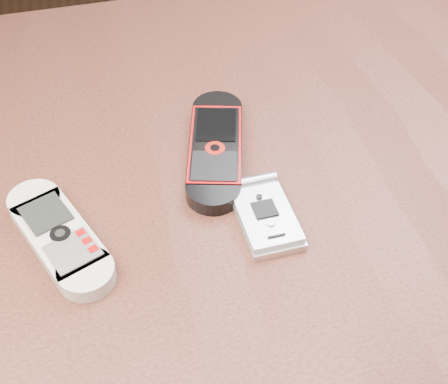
{
  "coord_description": "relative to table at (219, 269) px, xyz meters",
  "views": [
    {
      "loc": [
        -0.1,
        -0.39,
        1.17
      ],
      "look_at": [
        0.01,
        0.0,
        0.76
      ],
      "focal_mm": 50.0,
      "sensor_mm": 36.0,
      "label": 1
    }
  ],
  "objects": [
    {
      "name": "table",
      "position": [
        0.0,
        0.0,
        0.0
      ],
      "size": [
        1.2,
        0.8,
        0.75
      ],
      "color": "black",
      "rests_on": "ground"
    },
    {
      "name": "nokia_white",
      "position": [
        -0.15,
        -0.01,
        0.11
      ],
      "size": [
        0.1,
        0.16,
        0.02
      ],
      "primitive_type": "cube",
      "rotation": [
        0.0,
        0.0,
        0.38
      ],
      "color": "beige",
      "rests_on": "table"
    },
    {
      "name": "nokia_black_red",
      "position": [
        0.01,
        0.06,
        0.11
      ],
      "size": [
        0.1,
        0.18,
        0.02
      ],
      "primitive_type": "cube",
      "rotation": [
        0.0,
        0.0,
        -0.28
      ],
      "color": "black",
      "rests_on": "table"
    },
    {
      "name": "motorola_razr",
      "position": [
        0.03,
        -0.04,
        0.11
      ],
      "size": [
        0.05,
        0.1,
        0.01
      ],
      "primitive_type": "cube",
      "rotation": [
        0.0,
        0.0,
        0.02
      ],
      "color": "silver",
      "rests_on": "table"
    }
  ]
}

